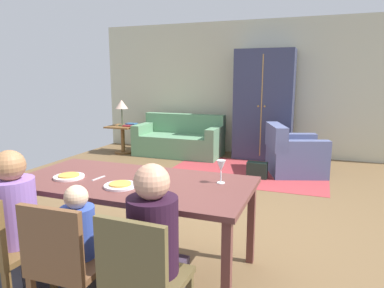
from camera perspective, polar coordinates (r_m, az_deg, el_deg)
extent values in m
cube|color=brown|center=(4.55, 2.67, -9.68)|extent=(6.83, 6.22, 0.02)
cube|color=beige|center=(7.34, 10.37, 8.87)|extent=(6.83, 0.10, 2.70)
cube|color=brown|center=(2.90, -9.70, -6.26)|extent=(1.93, 0.94, 0.04)
cube|color=brown|center=(3.28, -27.46, -12.38)|extent=(0.06, 0.06, 0.72)
cube|color=brown|center=(2.38, 5.64, -20.17)|extent=(0.06, 0.06, 0.72)
cube|color=brown|center=(3.83, -18.31, -8.35)|extent=(0.06, 0.06, 0.72)
cube|color=brown|center=(3.10, 9.62, -12.58)|extent=(0.06, 0.06, 0.72)
cylinder|color=white|center=(3.09, -19.42, -5.08)|extent=(0.25, 0.25, 0.02)
cylinder|color=gold|center=(3.09, -19.44, -4.81)|extent=(0.17, 0.17, 0.01)
cylinder|color=silver|center=(2.75, -11.60, -6.69)|extent=(0.25, 0.25, 0.02)
cylinder|color=gold|center=(2.74, -11.61, -6.39)|extent=(0.17, 0.17, 0.01)
cylinder|color=silver|center=(2.79, 4.72, -6.31)|extent=(0.06, 0.06, 0.01)
cylinder|color=silver|center=(2.78, 4.73, -5.37)|extent=(0.01, 0.01, 0.09)
cone|color=silver|center=(2.76, 4.76, -3.57)|extent=(0.07, 0.07, 0.09)
cube|color=silver|center=(3.01, -15.00, -5.41)|extent=(0.03, 0.15, 0.01)
cube|color=silver|center=(2.90, -5.73, -5.68)|extent=(0.05, 0.17, 0.01)
cube|color=brown|center=(2.79, -27.51, -14.95)|extent=(0.45, 0.45, 0.04)
cube|color=brown|center=(2.87, -21.77, -18.79)|extent=(0.04, 0.04, 0.41)
cube|color=brown|center=(3.11, -26.58, -16.71)|extent=(0.04, 0.04, 0.41)
cube|color=#3D4054|center=(2.96, -24.98, -17.64)|extent=(0.28, 0.36, 0.45)
cylinder|color=#8B63B2|center=(2.73, -27.04, -9.76)|extent=(0.30, 0.30, 0.46)
sphere|color=#A57148|center=(2.64, -27.65, -3.13)|extent=(0.21, 0.21, 0.21)
cube|color=brown|center=(2.45, -18.68, -17.92)|extent=(0.43, 0.43, 0.04)
cube|color=brown|center=(2.22, -22.08, -14.69)|extent=(0.42, 0.05, 0.42)
cube|color=brown|center=(2.60, -12.39, -21.51)|extent=(0.04, 0.04, 0.41)
cube|color=brown|center=(2.78, -19.18, -19.58)|extent=(0.04, 0.04, 0.41)
cube|color=#393940|center=(2.63, -16.72, -20.80)|extent=(0.20, 0.25, 0.45)
cylinder|color=#334CAB|center=(2.41, -18.04, -13.46)|extent=(0.22, 0.22, 0.33)
sphere|color=beige|center=(2.33, -18.38, -8.20)|extent=(0.15, 0.15, 0.15)
cube|color=brown|center=(2.19, -7.00, -21.11)|extent=(0.43, 0.43, 0.04)
cube|color=brown|center=(1.93, -10.01, -17.97)|extent=(0.42, 0.05, 0.42)
cylinder|color=black|center=(2.12, -6.39, -14.58)|extent=(0.30, 0.30, 0.46)
sphere|color=tan|center=(2.00, -6.59, -6.15)|extent=(0.21, 0.21, 0.21)
cube|color=#9C3237|center=(6.01, 8.99, -4.50)|extent=(2.60, 1.80, 0.01)
cube|color=#5B8B64|center=(7.17, -2.19, -0.19)|extent=(1.74, 0.84, 0.42)
cube|color=#5B8B64|center=(7.41, -1.21, 3.40)|extent=(1.74, 0.20, 0.40)
cube|color=#5B8B64|center=(7.44, -7.78, 2.56)|extent=(0.18, 0.84, 0.20)
cube|color=#5B8B64|center=(6.85, 3.84, 1.92)|extent=(0.18, 0.84, 0.20)
cube|color=#505983|center=(6.06, 16.55, -2.69)|extent=(1.07, 1.08, 0.42)
cube|color=#505983|center=(5.90, 13.58, 1.16)|extent=(0.47, 0.87, 0.40)
cube|color=#505983|center=(5.68, 17.59, -0.44)|extent=(0.85, 0.44, 0.20)
cube|color=#505983|center=(6.32, 15.92, 0.75)|extent=(0.85, 0.44, 0.20)
cube|color=#303552|center=(6.93, 11.64, 6.23)|extent=(1.10, 0.56, 2.10)
cube|color=#C29143|center=(6.65, 11.26, 6.06)|extent=(0.02, 0.01, 1.89)
sphere|color=#C29143|center=(6.66, 10.74, 6.08)|extent=(0.04, 0.04, 0.04)
sphere|color=#C29143|center=(6.64, 11.77, 6.03)|extent=(0.04, 0.04, 0.04)
cube|color=brown|center=(7.47, -11.29, 2.82)|extent=(0.56, 0.56, 0.03)
cylinder|color=brown|center=(7.51, -11.20, 0.63)|extent=(0.08, 0.08, 0.55)
cylinder|color=brown|center=(7.56, -11.13, -1.31)|extent=(0.36, 0.36, 0.03)
cylinder|color=#414C31|center=(7.46, -11.29, 3.01)|extent=(0.16, 0.16, 0.02)
cylinder|color=#414C31|center=(7.44, -11.35, 4.38)|extent=(0.02, 0.02, 0.34)
cone|color=#D3AD97|center=(7.42, -11.42, 6.38)|extent=(0.26, 0.26, 0.18)
cube|color=maroon|center=(7.34, -10.25, 2.95)|extent=(0.22, 0.16, 0.03)
cube|color=#2D5885|center=(7.41, -9.81, 3.26)|extent=(0.22, 0.16, 0.03)
cube|color=black|center=(5.66, 10.58, -4.21)|extent=(0.32, 0.16, 0.26)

